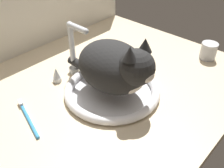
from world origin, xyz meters
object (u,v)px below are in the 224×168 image
at_px(faucet, 74,54).
at_px(toothbrush, 28,117).
at_px(sink_basin, 112,90).
at_px(cat, 116,67).
at_px(metal_jar, 209,51).

xyz_separation_m(faucet, toothbrush, (-0.26, -0.08, -0.07)).
relative_size(sink_basin, faucet, 1.58).
bearing_deg(faucet, toothbrush, -162.66).
distance_m(cat, toothbrush, 0.31).
xyz_separation_m(metal_jar, toothbrush, (-0.71, 0.24, -0.03)).
height_order(sink_basin, faucet, faucet).
distance_m(faucet, cat, 0.21).
relative_size(faucet, cat, 0.55).
relative_size(faucet, metal_jar, 2.98).
bearing_deg(sink_basin, metal_jar, -16.84).
xyz_separation_m(sink_basin, metal_jar, (0.44, -0.13, 0.02)).
height_order(faucet, cat, cat).
xyz_separation_m(sink_basin, faucet, (-0.00, 0.19, 0.07)).
xyz_separation_m(cat, toothbrush, (-0.26, 0.12, -0.11)).
height_order(sink_basin, metal_jar, metal_jar).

